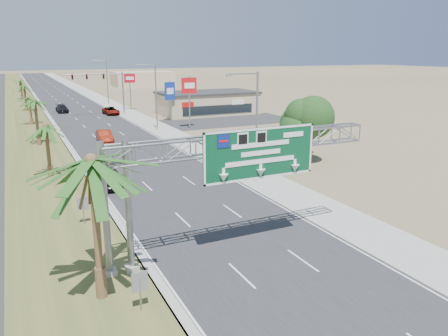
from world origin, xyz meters
TOP-DOWN VIEW (x-y plane):
  - road at (0.00, 110.00)m, footprint 12.00×300.00m
  - sidewalk_right at (8.50, 110.00)m, footprint 4.00×300.00m
  - median_grass at (-10.00, 110.00)m, footprint 7.00×300.00m
  - sign_gantry at (-1.06, 9.93)m, footprint 16.75×1.24m
  - palm_near at (-9.20, 8.00)m, footprint 5.70×5.70m
  - palm_row_b at (-9.50, 32.00)m, footprint 3.99×3.99m
  - palm_row_c at (-9.50, 48.00)m, footprint 3.99×3.99m
  - palm_row_d at (-9.50, 66.00)m, footprint 3.99×3.99m
  - palm_row_e at (-9.50, 85.00)m, footprint 3.99×3.99m
  - palm_row_f at (-9.50, 110.00)m, footprint 3.99×3.99m
  - streetlight_near at (7.30, 22.00)m, footprint 3.27×0.44m
  - streetlight_mid at (7.30, 52.00)m, footprint 3.27×0.44m
  - streetlight_far at (7.30, 88.00)m, footprint 3.27×0.44m
  - signal_mast at (5.17, 71.97)m, footprint 10.28×0.71m
  - store_building at (22.00, 66.00)m, footprint 18.00×10.00m
  - oak_near at (15.00, 26.00)m, footprint 4.50×4.50m
  - oak_far at (18.00, 30.00)m, footprint 3.50×3.50m
  - median_signback_a at (-7.80, 6.00)m, footprint 0.75×0.08m
  - median_signback_b at (-8.50, 18.00)m, footprint 0.75×0.08m
  - building_distant_right at (30.00, 140.00)m, footprint 20.00×12.00m
  - car_left_lane at (-4.95, 26.34)m, footprint 2.13×4.87m
  - car_mid_lane at (-1.50, 46.54)m, footprint 1.85×4.94m
  - car_right_lane at (4.87, 72.96)m, footprint 2.71×5.31m
  - car_far at (-3.24, 80.36)m, footprint 2.20×5.15m
  - pole_sign_red_near at (12.71, 51.72)m, footprint 2.41×0.45m
  - pole_sign_blue at (12.54, 60.35)m, footprint 2.00×0.90m
  - pole_sign_red_far at (9.82, 77.03)m, footprint 2.21×0.76m

SIDE VIEW (x-z plane):
  - road at x=0.00m, z-range 0.00..0.02m
  - sidewalk_right at x=8.50m, z-range 0.00..0.10m
  - median_grass at x=-10.00m, z-range 0.00..0.12m
  - car_right_lane at x=4.87m, z-range 0.00..1.44m
  - car_far at x=-3.24m, z-range 0.00..1.48m
  - car_mid_lane at x=-1.50m, z-range 0.00..1.61m
  - car_left_lane at x=-4.95m, z-range 0.00..1.63m
  - median_signback_a at x=-7.80m, z-range 0.41..2.49m
  - median_signback_b at x=-8.50m, z-range 0.41..2.49m
  - store_building at x=22.00m, z-range 0.00..4.00m
  - building_distant_right at x=30.00m, z-range 0.00..5.00m
  - oak_far at x=18.00m, z-range 1.02..6.62m
  - palm_row_d at x=-9.50m, z-range 1.69..7.14m
  - oak_near at x=15.00m, z-range 1.13..7.93m
  - streetlight_near at x=7.30m, z-range -0.31..9.69m
  - streetlight_mid at x=7.30m, z-range -0.31..9.69m
  - streetlight_far at x=7.30m, z-range -0.31..9.69m
  - palm_row_f at x=-9.50m, z-range 1.83..7.58m
  - signal_mast at x=5.17m, z-range 0.85..8.85m
  - palm_row_b at x=-9.50m, z-range 1.93..7.87m
  - pole_sign_blue at x=12.54m, z-range 1.51..8.39m
  - palm_row_e at x=-9.50m, z-range 2.02..8.16m
  - palm_row_c at x=-9.50m, z-range 2.29..9.04m
  - pole_sign_red_far at x=9.82m, z-range 2.17..9.80m
  - sign_gantry at x=-1.06m, z-range 2.31..9.81m
  - pole_sign_red_near at x=12.71m, z-range 2.23..10.30m
  - palm_near at x=-9.20m, z-range 2.76..11.11m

